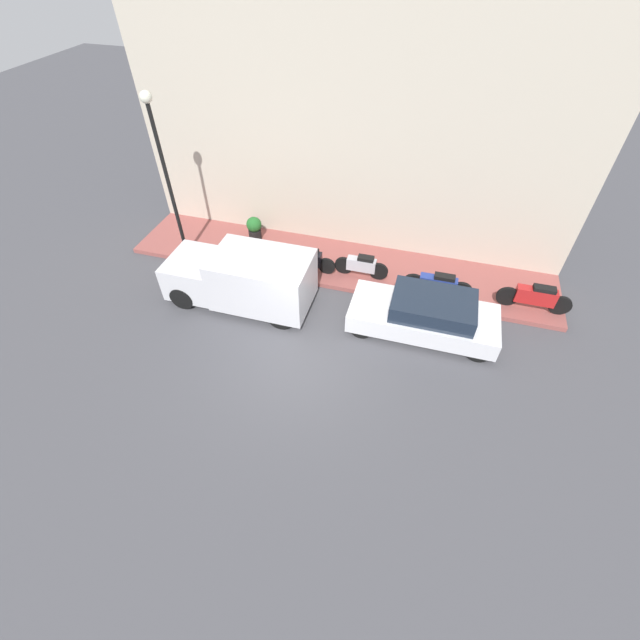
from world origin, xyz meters
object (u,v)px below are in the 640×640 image
motorcycle_black (305,258)px  streetlamp (162,159)px  motorcycle_red (536,297)px  scooter_silver (362,265)px  delivery_van (242,278)px  potted_plant (254,228)px  parked_car (426,315)px  motorcycle_blue (438,284)px

motorcycle_black → streetlamp: 5.26m
motorcycle_black → motorcycle_red: 7.21m
streetlamp → scooter_silver: bearing=-85.6°
scooter_silver → delivery_van: bearing=121.9°
delivery_van → motorcycle_red: size_ratio=2.08×
motorcycle_red → potted_plant: (1.24, 9.54, -0.02)m
delivery_van → motorcycle_black: delivery_van is taller
parked_car → scooter_silver: bearing=51.2°
motorcycle_blue → scooter_silver: motorcycle_blue is taller
motorcycle_red → scooter_silver: 5.34m
motorcycle_red → motorcycle_black: bearing=90.1°
delivery_van → streetlamp: (1.58, 2.88, 2.68)m
motorcycle_blue → potted_plant: size_ratio=2.44×
scooter_silver → motorcycle_red: bearing=-91.7°
motorcycle_black → scooter_silver: (0.17, -1.87, -0.02)m
motorcycle_red → scooter_silver: bearing=88.3°
motorcycle_blue → parked_car: bearing=171.2°
motorcycle_black → potted_plant: size_ratio=2.38×
parked_car → delivery_van: size_ratio=0.94×
motorcycle_black → parked_car: bearing=-111.7°
motorcycle_black → streetlamp: bearing=94.0°
motorcycle_blue → streetlamp: (-0.14, 8.67, 2.98)m
delivery_van → motorcycle_red: (1.90, -8.64, -0.28)m
scooter_silver → motorcycle_blue: bearing=-97.6°
parked_car → streetlamp: streetlamp is taller
motorcycle_black → streetlamp: (-0.30, 4.31, 2.99)m
potted_plant → streetlamp: bearing=128.1°
motorcycle_blue → streetlamp: 9.17m
streetlamp → motorcycle_black: bearing=-86.0°
scooter_silver → potted_plant: (1.08, 4.21, 0.04)m
motorcycle_red → streetlamp: bearing=91.6°
scooter_silver → streetlamp: (-0.47, 6.18, 3.01)m
streetlamp → potted_plant: size_ratio=6.09×
motorcycle_black → delivery_van: bearing=142.8°
motorcycle_blue → motorcycle_black: motorcycle_blue is taller
motorcycle_red → potted_plant: size_ratio=2.46×
delivery_van → scooter_silver: size_ratio=2.51×
potted_plant → scooter_silver: bearing=-104.4°
scooter_silver → potted_plant: potted_plant is taller
parked_car → motorcycle_blue: parked_car is taller
motorcycle_black → potted_plant: bearing=61.8°
scooter_silver → potted_plant: bearing=75.6°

